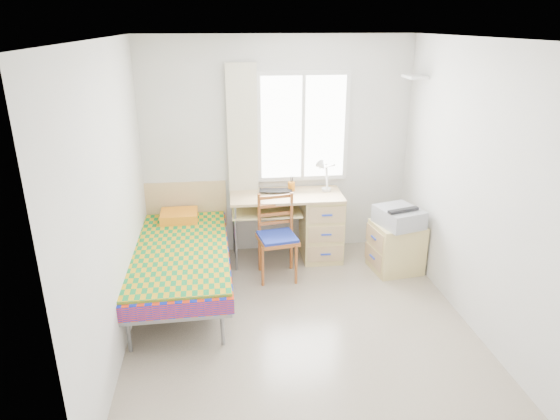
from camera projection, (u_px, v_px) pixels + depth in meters
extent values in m
plane|color=#BCAD93|center=(300.00, 323.00, 4.80)|extent=(3.50, 3.50, 0.00)
plane|color=white|center=(305.00, 38.00, 3.88)|extent=(3.50, 3.50, 0.00)
plane|color=silver|center=(278.00, 148.00, 5.97)|extent=(3.20, 0.00, 3.20)
plane|color=silver|center=(113.00, 204.00, 4.16)|extent=(0.00, 3.50, 3.50)
plane|color=silver|center=(475.00, 189.00, 4.53)|extent=(0.00, 3.50, 3.50)
cube|color=white|center=(303.00, 127.00, 5.89)|extent=(1.10, 0.04, 1.30)
cube|color=white|center=(303.00, 128.00, 5.89)|extent=(1.00, 0.02, 1.20)
cube|color=white|center=(303.00, 128.00, 5.88)|extent=(0.04, 0.02, 1.20)
cube|color=beige|center=(243.00, 138.00, 5.80)|extent=(0.35, 0.05, 1.70)
cube|color=white|center=(415.00, 77.00, 5.52)|extent=(0.20, 0.32, 0.03)
cube|color=gray|center=(181.00, 263.00, 5.21)|extent=(0.99, 2.13, 0.06)
cube|color=red|center=(181.00, 256.00, 5.18)|extent=(1.03, 2.15, 0.15)
cube|color=#C38F0D|center=(180.00, 249.00, 5.13)|extent=(1.01, 2.03, 0.03)
cube|color=tan|center=(185.00, 205.00, 6.06)|extent=(1.01, 0.07, 0.58)
cube|color=orange|center=(179.00, 216.00, 5.82)|extent=(0.43, 0.37, 0.11)
cylinder|color=gray|center=(129.00, 335.00, 4.34)|extent=(0.04, 0.04, 0.34)
cylinder|color=gray|center=(220.00, 240.00, 6.21)|extent=(0.04, 0.04, 0.34)
cube|color=tan|center=(286.00, 196.00, 5.85)|extent=(1.33, 0.63, 0.03)
cube|color=#D3BB6C|center=(321.00, 226.00, 6.05)|extent=(0.47, 0.59, 0.79)
cube|color=#D3BB6C|center=(266.00, 210.00, 5.89)|extent=(0.82, 0.58, 0.02)
cylinder|color=gray|center=(236.00, 239.00, 5.69)|extent=(0.03, 0.03, 0.79)
cylinder|color=gray|center=(234.00, 223.00, 6.16)|extent=(0.03, 0.03, 0.79)
cube|color=#92581C|center=(277.00, 240.00, 5.52)|extent=(0.47, 0.47, 0.04)
cube|color=#1B2D98|center=(277.00, 237.00, 5.51)|extent=(0.45, 0.45, 0.04)
cube|color=#92581C|center=(275.00, 210.00, 5.59)|extent=(0.37, 0.09, 0.41)
cylinder|color=#92581C|center=(263.00, 267.00, 5.41)|extent=(0.03, 0.03, 0.46)
cylinder|color=#92581C|center=(291.00, 232.00, 5.71)|extent=(0.04, 0.04, 0.94)
cube|color=#D3BB6C|center=(396.00, 247.00, 5.75)|extent=(0.58, 0.54, 0.58)
cube|color=tan|center=(374.00, 238.00, 5.67)|extent=(0.07, 0.43, 0.21)
cube|color=tan|center=(373.00, 257.00, 5.76)|extent=(0.07, 0.43, 0.21)
cube|color=gray|center=(399.00, 217.00, 5.58)|extent=(0.54, 0.58, 0.20)
cube|color=black|center=(400.00, 208.00, 5.54)|extent=(0.43, 0.47, 0.02)
imported|color=black|center=(276.00, 193.00, 5.86)|extent=(0.42, 0.30, 0.03)
cylinder|color=orange|center=(291.00, 186.00, 5.97)|extent=(0.09, 0.09, 0.10)
cylinder|color=white|center=(326.00, 190.00, 5.97)|extent=(0.11, 0.11, 0.03)
cylinder|color=white|center=(327.00, 177.00, 5.91)|extent=(0.02, 0.13, 0.29)
cylinder|color=white|center=(327.00, 166.00, 5.78)|extent=(0.14, 0.26, 0.12)
cone|color=white|center=(322.00, 166.00, 5.67)|extent=(0.16, 0.17, 0.14)
imported|color=gray|center=(271.00, 214.00, 5.90)|extent=(0.19, 0.25, 0.02)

